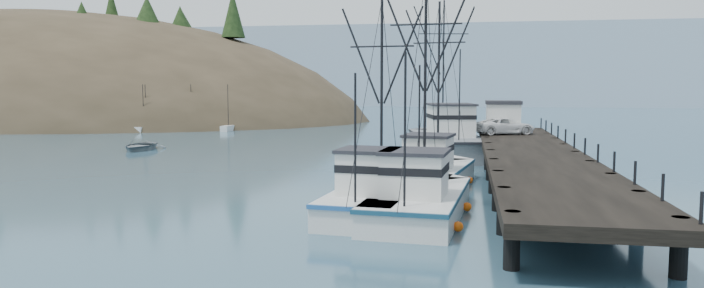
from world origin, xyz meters
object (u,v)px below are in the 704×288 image
Objects in this scene: trawler_far at (434,173)px; pier_shed at (503,117)px; pier at (532,155)px; trawler_mid at (376,197)px; work_vessel at (446,141)px; motorboat at (140,150)px; pickup_truck at (505,126)px; trawler_near at (420,199)px.

trawler_far reaches higher than pier_shed.
trawler_mid is at bearing -125.44° from pier.
work_vessel is 28.72m from motorboat.
work_vessel is 5.38m from pier_shed.
pier_shed is 0.64× the size of pickup_truck.
pickup_truck is at bearing 78.06° from trawler_near.
pier_shed is at bearing -5.61° from motorboat.
pier_shed is at bearing 94.20° from pier.
pier_shed is 0.60× the size of motorboat.
work_vessel reaches higher than trawler_near.
pier is at bearing 62.16° from trawler_near.
pickup_truck is at bearing -8.19° from motorboat.
work_vessel is at bearing -177.20° from pier_shed.
pickup_truck is (7.38, 24.80, 1.88)m from trawler_mid.
trawler_far is at bearing 88.94° from trawler_near.
trawler_mid is 0.92× the size of trawler_far.
pier is 6.79m from trawler_far.
pickup_truck is 0.94× the size of motorboat.
trawler_mid is 9.17m from trawler_far.
work_vessel reaches higher than pier_shed.
trawler_near is 1.12× the size of trawler_mid.
trawler_far reaches higher than pier.
pier_shed reaches higher than pier.
pier is 8.20× the size of motorboat.
trawler_mid reaches higher than motorboat.
work_vessel is at bearing 89.61° from trawler_far.
trawler_mid is 2.00× the size of motorboat.
trawler_near reaches higher than pier.
trawler_mid is at bearing -95.25° from work_vessel.
motorboat is (-33.66, 0.26, -2.70)m from pickup_truck.
trawler_far reaches higher than trawler_mid.
trawler_near is 27.03m from pier_shed.
trawler_near is 2.39× the size of pickup_truck.
trawler_mid is 0.63× the size of work_vessel.
trawler_mid is (-8.37, -11.75, -0.87)m from pier.
pier is 13.42m from trawler_near.
work_vessel reaches higher than trawler_far.
trawler_near is 25.51m from pickup_truck.
pier_shed is (5.19, 26.40, 2.60)m from trawler_near.
work_vessel reaches higher than pier.
work_vessel is (0.12, 17.19, 0.41)m from trawler_far.
trawler_near reaches higher than pickup_truck.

